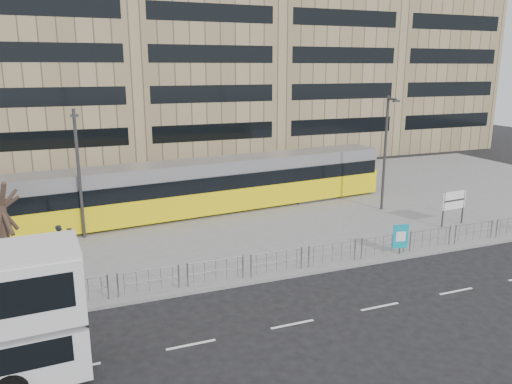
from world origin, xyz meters
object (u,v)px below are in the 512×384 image
object	(u,v)px
pedestrian	(61,241)
traffic_light_west	(72,255)
ad_panel	(400,237)
tram	(185,189)
station_sign	(454,202)
lamp_post_west	(79,169)
lamp_post_east	(386,149)

from	to	relation	value
pedestrian	traffic_light_west	xyz separation A→B (m)	(0.46, -5.20, 1.10)
ad_panel	traffic_light_west	size ratio (longest dim) A/B	0.51
pedestrian	tram	bearing A→B (deg)	-47.02
station_sign	traffic_light_west	bearing A→B (deg)	-179.51
traffic_light_west	tram	bearing A→B (deg)	31.53
tram	traffic_light_west	bearing A→B (deg)	-130.89
tram	station_sign	size ratio (longest dim) A/B	13.99
lamp_post_west	lamp_post_east	size ratio (longest dim) A/B	0.95
ad_panel	lamp_post_west	distance (m)	17.78
station_sign	ad_panel	bearing A→B (deg)	-159.93
tram	lamp_post_east	world-z (taller)	lamp_post_east
tram	ad_panel	world-z (taller)	tram
ad_panel	traffic_light_west	bearing A→B (deg)	-172.47
station_sign	lamp_post_east	size ratio (longest dim) A/B	0.28
station_sign	lamp_post_west	xyz separation A→B (m)	(-21.26, 5.83, 2.54)
tram	lamp_post_east	size ratio (longest dim) A/B	3.90
lamp_post_east	lamp_post_west	bearing A→B (deg)	176.18
station_sign	pedestrian	size ratio (longest dim) A/B	1.23
station_sign	lamp_post_west	size ratio (longest dim) A/B	0.29
tram	lamp_post_west	distance (m)	7.24
station_sign	lamp_post_east	xyz separation A→B (m)	(-1.93, 4.54, 2.72)
traffic_light_west	lamp_post_west	size ratio (longest dim) A/B	0.42
traffic_light_west	lamp_post_east	size ratio (longest dim) A/B	0.40
ad_panel	lamp_post_west	world-z (taller)	lamp_post_west
tram	pedestrian	world-z (taller)	tram
ad_panel	traffic_light_west	distance (m)	16.01
ad_panel	lamp_post_east	distance (m)	9.09
ad_panel	pedestrian	size ratio (longest dim) A/B	0.91
traffic_light_west	station_sign	bearing A→B (deg)	-17.90
tram	station_sign	xyz separation A→B (m)	(14.80, -8.18, -0.28)
lamp_post_west	lamp_post_east	xyz separation A→B (m)	(19.33, -1.29, 0.19)
tram	station_sign	distance (m)	16.91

